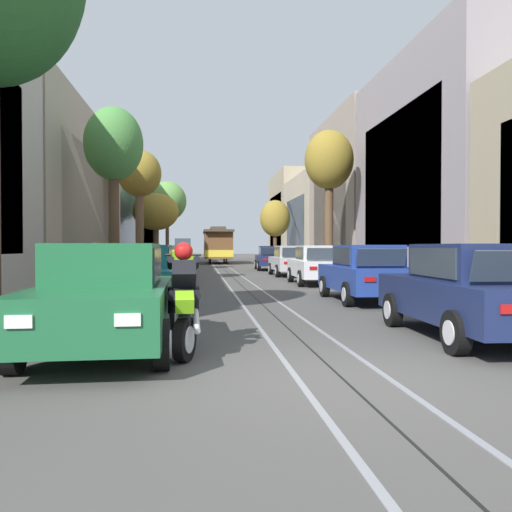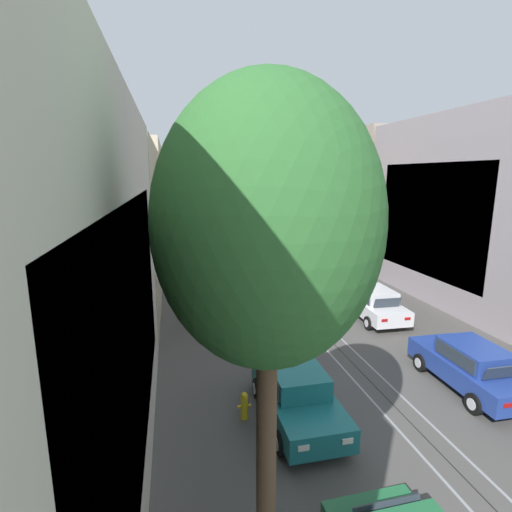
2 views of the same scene
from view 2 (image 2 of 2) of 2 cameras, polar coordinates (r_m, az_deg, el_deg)
ground_plane at (r=28.86m, az=1.11°, el=-2.31°), size 160.00×160.00×0.00m
trolley_track_rails at (r=33.01m, az=-0.65°, el=-0.50°), size 1.14×71.66×0.01m
building_facade_left at (r=33.47m, az=-17.85°, el=7.07°), size 5.36×63.36×10.04m
building_facade_right at (r=35.69m, az=15.16°, el=7.61°), size 5.76×63.36×10.52m
parked_car_teal_second_left at (r=12.08m, az=5.98°, el=-19.37°), size 2.01×4.37×1.58m
parked_car_beige_mid_left at (r=17.39m, az=0.58°, el=-9.22°), size 2.14×4.42×1.58m
parked_car_silver_fourth_left at (r=22.65m, az=-2.86°, el=-4.20°), size 2.06×4.39×1.58m
parked_car_maroon_fifth_left at (r=27.61m, az=-5.04°, el=-1.30°), size 2.06×4.39×1.58m
parked_car_blue_second_right at (r=15.24m, az=28.92°, el=-13.93°), size 2.05×4.38×1.58m
parked_car_white_mid_right at (r=20.27m, az=16.85°, el=-6.65°), size 2.08×4.40×1.58m
parked_car_silver_fourth_right at (r=25.70m, az=10.13°, el=-2.44°), size 2.01×4.37×1.58m
parked_car_navy_fifth_right at (r=31.93m, az=5.30°, el=0.48°), size 2.13×4.41×1.58m
street_tree_kerb_left_near at (r=5.45m, az=1.73°, el=4.06°), size 3.23×3.11×8.41m
street_tree_kerb_left_second at (r=17.81m, az=-7.82°, el=6.96°), size 2.38×2.52×7.21m
street_tree_kerb_left_mid at (r=28.76m, az=-10.05°, el=9.24°), size 2.68×2.69×7.49m
street_tree_kerb_left_fourth at (r=39.30m, az=-10.45°, el=7.67°), size 3.72×3.31×5.91m
street_tree_kerb_left_far at (r=49.88m, az=-10.66°, el=10.57°), size 3.90×4.26×8.19m
street_tree_kerb_right_second at (r=26.46m, az=14.49°, el=9.29°), size 2.65×2.46×7.84m
street_tree_kerb_right_mid at (r=44.91m, az=2.91°, el=8.01°), size 2.75×2.28×5.79m
cable_car_trolley at (r=44.73m, az=-3.87°, el=4.87°), size 2.57×9.14×3.28m
pedestrian_on_left_pavement at (r=36.19m, az=8.85°, el=1.88°), size 0.55×0.39×1.58m
pedestrian_on_right_pavement at (r=27.53m, az=-11.26°, el=-1.31°), size 0.55×0.36×1.59m
pedestrian_crossing_far at (r=19.06m, az=-10.05°, el=-6.94°), size 0.55×0.27×1.72m
fire_hydrant at (r=12.19m, az=-1.73°, el=-21.06°), size 0.40×0.22×0.84m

